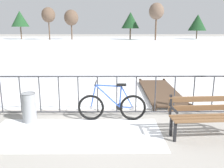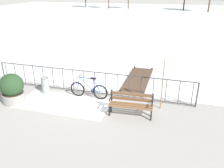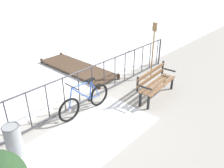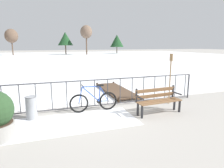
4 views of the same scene
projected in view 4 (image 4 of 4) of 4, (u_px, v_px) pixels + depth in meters
The scene contains 13 objects.
ground_plane at pixel (88, 108), 7.36m from camera, with size 160.00×160.00×0.00m, color #9E9991.
frozen_pond at pixel (51, 58), 33.63m from camera, with size 80.00×56.00×0.03m, color white.
snow_patch at pixel (75, 122), 6.03m from camera, with size 3.81×1.73×0.01m, color white.
railing_fence at pixel (88, 94), 7.25m from camera, with size 9.06×0.06×1.07m.
bicycle_near_railing at pixel (94, 101), 6.97m from camera, with size 1.71×0.52×0.97m.
park_bench at pixel (158, 99), 6.77m from camera, with size 1.63×0.59×0.89m.
trash_bin at pixel (31, 108), 6.23m from camera, with size 0.35×0.35×0.73m.
oar_upright at pixel (170, 76), 7.72m from camera, with size 0.04×0.16×1.98m.
wooden_dock at pixel (116, 90), 9.77m from camera, with size 1.10×3.47×0.20m.
tree_far_west at pixel (117, 41), 51.81m from camera, with size 3.52×3.52×4.84m.
tree_west_mid at pixel (65, 39), 46.23m from camera, with size 3.47×3.47×5.17m.
tree_centre at pixel (86, 32), 44.84m from camera, with size 2.67×2.67×6.61m.
tree_east_mid at pixel (11, 36), 42.42m from camera, with size 2.69×2.69×5.61m.
Camera 4 is at (-1.50, -6.94, 2.32)m, focal length 31.80 mm.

